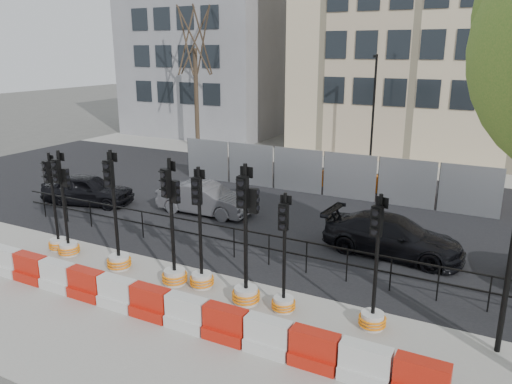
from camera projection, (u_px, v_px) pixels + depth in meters
The scene contains 22 objects.
ground at pixel (214, 273), 14.48m from camera, with size 120.00×120.00×0.00m, color #51514C.
sidewalk_near at pixel (146, 321), 11.92m from camera, with size 40.00×6.00×0.02m, color gray.
road at pixel (305, 207), 20.43m from camera, with size 40.00×14.00×0.03m, color black.
sidewalk_far at pixel (366, 164), 28.10m from camera, with size 40.00×4.00×0.02m, color gray.
building_grey at pixel (210, 39), 37.50m from camera, with size 11.00×9.06×14.00m.
building_cream at pixel (435, 1), 29.82m from camera, with size 15.00×10.06×18.00m.
kerb_railing at pixel (234, 237), 15.31m from camera, with size 18.00×0.04×1.00m.
heras_fencing at pixel (341, 178), 22.44m from camera, with size 14.33×1.72×2.00m.
lamp_post_far at pixel (373, 109), 26.12m from camera, with size 0.12×0.56×6.00m.
tree_bare_far at pixel (195, 42), 30.74m from camera, with size 2.00×2.00×9.00m.
barrier_row at pixel (151, 304), 11.99m from camera, with size 13.60×0.50×0.80m.
traffic_signal_a at pixel (57, 231), 15.93m from camera, with size 0.63×0.63×3.21m.
traffic_signal_b at pixel (67, 231), 15.48m from camera, with size 0.66×0.66×3.37m.
traffic_signal_c at pixel (117, 246), 14.52m from camera, with size 0.71×0.71×3.59m.
traffic_signal_d at pixel (174, 256), 13.53m from camera, with size 0.70×0.70×3.57m.
traffic_signal_e at pixel (201, 264), 13.41m from camera, with size 0.66×0.66×3.37m.
traffic_signal_f at pixel (246, 272), 12.48m from camera, with size 0.72×0.72×3.66m.
traffic_signal_g at pixel (284, 288), 12.19m from camera, with size 0.60×0.60×3.06m.
traffic_signal_h at pixel (373, 302), 11.42m from camera, with size 0.64×0.64×3.26m.
car_a at pixel (88, 190), 20.69m from camera, with size 4.02×2.44×1.28m, color black.
car_b at pixel (205, 198), 19.51m from camera, with size 3.86×1.48×1.25m, color #4F4F54.
car_c at pixel (392, 236), 15.57m from camera, with size 4.48×2.10×1.26m, color black.
Camera 1 is at (7.24, -11.18, 6.26)m, focal length 35.00 mm.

